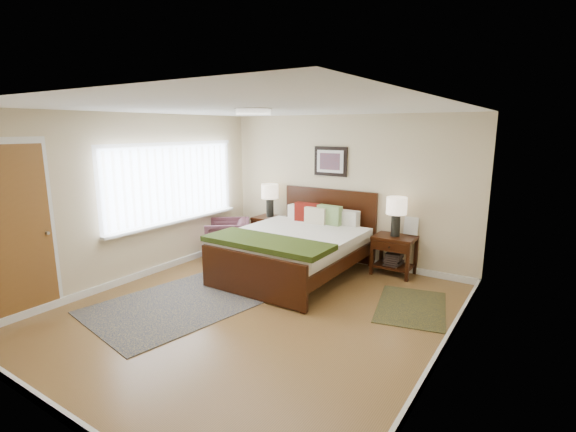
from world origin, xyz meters
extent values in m
plane|color=brown|center=(0.00, 0.00, 0.00)|extent=(5.00, 5.00, 0.00)
cube|color=beige|center=(0.00, 2.50, 1.25)|extent=(4.50, 0.04, 2.50)
cube|color=beige|center=(0.00, -2.50, 1.25)|extent=(4.50, 0.04, 2.50)
cube|color=beige|center=(-2.25, 0.00, 1.25)|extent=(0.04, 5.00, 2.50)
cube|color=beige|center=(2.25, 0.00, 1.25)|extent=(0.04, 5.00, 2.50)
cube|color=white|center=(0.00, 0.00, 2.50)|extent=(4.50, 5.00, 0.02)
cube|color=silver|center=(-2.23, 0.70, 1.40)|extent=(0.02, 2.72, 1.32)
cube|color=silver|center=(-2.21, 0.70, 1.40)|extent=(0.01, 2.60, 1.20)
cube|color=silver|center=(-2.18, 0.70, 0.77)|extent=(0.10, 2.72, 0.04)
cube|color=silver|center=(-2.23, -1.75, 1.09)|extent=(0.01, 1.00, 2.18)
cube|color=brown|center=(-2.23, -1.75, 1.05)|extent=(0.01, 0.90, 2.10)
cylinder|color=#999999|center=(-2.20, -1.37, 1.00)|extent=(0.04, 0.04, 0.04)
cylinder|color=white|center=(0.00, 0.00, 2.46)|extent=(0.40, 0.40, 0.07)
cylinder|color=beige|center=(0.00, 0.00, 2.50)|extent=(0.44, 0.44, 0.01)
cube|color=black|center=(-0.27, 2.46, 0.63)|extent=(1.75, 0.06, 1.22)
cube|color=black|center=(-0.27, 0.24, 0.33)|extent=(1.75, 0.06, 0.61)
cube|color=black|center=(-1.11, 1.35, 0.35)|extent=(0.06, 2.20, 0.20)
cube|color=black|center=(0.56, 1.35, 0.35)|extent=(0.06, 2.20, 0.20)
cube|color=beige|center=(-0.27, 1.35, 0.49)|extent=(1.65, 2.18, 0.24)
cube|color=beige|center=(-0.27, 1.25, 0.66)|extent=(1.83, 1.95, 0.11)
cube|color=#304012|center=(-0.27, 0.60, 0.71)|extent=(1.87, 0.70, 0.08)
cube|color=beige|center=(-0.66, 2.22, 0.81)|extent=(0.55, 0.18, 0.28)
cube|color=beige|center=(0.11, 2.22, 0.81)|extent=(0.55, 0.18, 0.28)
cube|color=#5F100A|center=(-0.51, 2.10, 0.85)|extent=(0.43, 0.17, 0.35)
cube|color=#739254|center=(-0.08, 2.10, 0.85)|extent=(0.42, 0.16, 0.35)
cube|color=beige|center=(-0.29, 2.02, 0.83)|extent=(0.38, 0.13, 0.31)
cube|color=black|center=(-0.27, 2.48, 1.72)|extent=(0.62, 0.03, 0.50)
cube|color=silver|center=(-0.27, 2.46, 1.72)|extent=(0.50, 0.01, 0.38)
cube|color=#A52D23|center=(-0.27, 2.44, 1.72)|extent=(0.38, 0.01, 0.28)
cube|color=black|center=(-1.41, 2.27, 0.63)|extent=(0.55, 0.49, 0.05)
cube|color=black|center=(-1.66, 2.05, 0.30)|extent=(0.05, 0.05, 0.61)
cube|color=black|center=(-1.17, 2.05, 0.30)|extent=(0.05, 0.05, 0.61)
cube|color=black|center=(-1.66, 2.49, 0.30)|extent=(0.05, 0.05, 0.61)
cube|color=black|center=(-1.17, 2.49, 0.30)|extent=(0.05, 0.05, 0.61)
cube|color=black|center=(-1.41, 2.04, 0.53)|extent=(0.49, 0.03, 0.14)
cube|color=black|center=(0.99, 2.27, 0.60)|extent=(0.63, 0.47, 0.05)
cube|color=black|center=(0.71, 2.06, 0.29)|extent=(0.05, 0.05, 0.58)
cube|color=black|center=(1.28, 2.06, 0.29)|extent=(0.05, 0.05, 0.58)
cube|color=black|center=(0.71, 2.48, 0.29)|extent=(0.05, 0.05, 0.58)
cube|color=black|center=(1.28, 2.48, 0.29)|extent=(0.05, 0.05, 0.58)
cube|color=black|center=(0.99, 2.05, 0.50)|extent=(0.57, 0.03, 0.14)
cube|color=black|center=(0.99, 2.27, 0.14)|extent=(0.57, 0.41, 0.03)
cube|color=black|center=(0.99, 2.27, 0.17)|extent=(0.23, 0.29, 0.03)
cube|color=black|center=(0.99, 2.27, 0.20)|extent=(0.23, 0.29, 0.03)
cube|color=black|center=(0.99, 2.27, 0.24)|extent=(0.23, 0.29, 0.03)
cube|color=black|center=(0.99, 2.27, 0.28)|extent=(0.23, 0.29, 0.03)
cube|color=black|center=(0.99, 2.27, 0.31)|extent=(0.23, 0.29, 0.03)
cube|color=black|center=(0.99, 2.27, 0.34)|extent=(0.23, 0.29, 0.03)
cylinder|color=black|center=(-1.41, 2.27, 0.82)|extent=(0.14, 0.14, 0.32)
cylinder|color=black|center=(-1.41, 2.27, 1.00)|extent=(0.02, 0.02, 0.06)
cylinder|color=beige|center=(-1.41, 2.27, 1.14)|extent=(0.31, 0.31, 0.26)
cylinder|color=black|center=(0.99, 2.27, 0.79)|extent=(0.14, 0.14, 0.32)
cylinder|color=black|center=(0.99, 2.27, 0.97)|extent=(0.02, 0.02, 0.06)
cylinder|color=beige|center=(0.99, 2.27, 1.11)|extent=(0.31, 0.31, 0.26)
imported|color=brown|center=(-1.80, 1.51, 0.35)|extent=(1.05, 1.05, 0.69)
cube|color=#0B1439|center=(-0.96, -0.41, 0.01)|extent=(1.94, 2.47, 0.01)
cube|color=black|center=(1.62, 1.18, 0.01)|extent=(1.11, 1.42, 0.01)
camera|label=1|loc=(3.06, -3.92, 2.27)|focal=26.00mm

